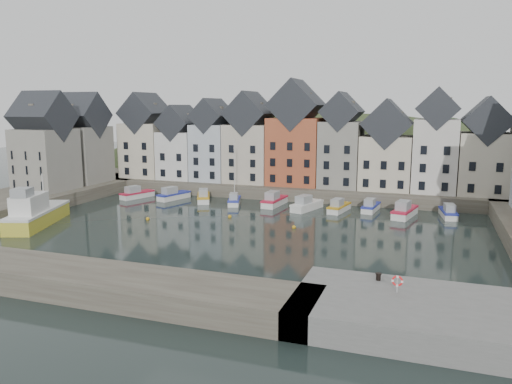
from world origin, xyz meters
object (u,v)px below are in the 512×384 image
at_px(large_vessel, 36,214).
at_px(life_ring_post, 397,281).
at_px(mooring_bollard, 378,276).
at_px(boat_a, 136,194).
at_px(boat_d, 234,200).

relative_size(large_vessel, life_ring_post, 10.29).
relative_size(large_vessel, mooring_bollard, 23.90).
height_order(boat_a, life_ring_post, life_ring_post).
height_order(boat_a, large_vessel, large_vessel).
height_order(boat_a, mooring_bollard, mooring_bollard).
bearing_deg(boat_d, life_ring_post, -70.55).
relative_size(boat_d, life_ring_post, 8.07).
height_order(large_vessel, life_ring_post, large_vessel).
bearing_deg(mooring_bollard, large_vessel, 164.93).
bearing_deg(large_vessel, boat_d, 29.85).
height_order(boat_a, boat_d, boat_d).
height_order(mooring_bollard, life_ring_post, life_ring_post).
height_order(boat_d, large_vessel, boat_d).
bearing_deg(boat_d, large_vessel, -148.50).
bearing_deg(boat_a, mooring_bollard, -19.24).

